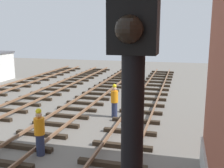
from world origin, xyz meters
name	(u,v)px	position (x,y,z in m)	size (l,w,h in m)	color
track_worker_foreground	(40,132)	(-2.11, 6.63, 0.93)	(0.40, 0.40, 1.87)	#262D4C
track_worker_distant	(114,101)	(-0.53, 11.87, 0.93)	(0.40, 0.40, 1.87)	#262D4C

